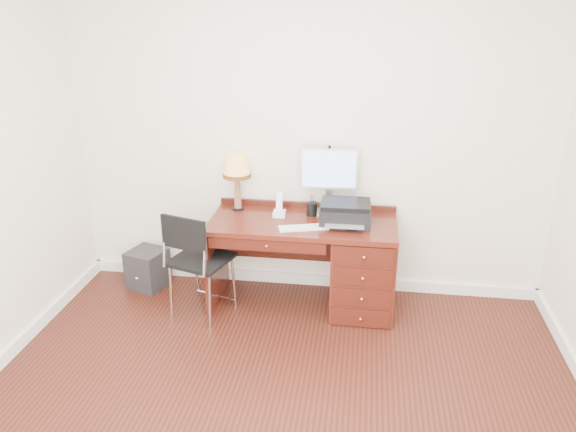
% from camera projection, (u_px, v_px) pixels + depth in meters
% --- Properties ---
extents(ground, '(4.00, 4.00, 0.00)m').
position_uv_depth(ground, '(275.00, 416.00, 3.49)').
color(ground, black).
rests_on(ground, ground).
extents(room_shell, '(4.00, 4.00, 4.00)m').
position_uv_depth(room_shell, '(289.00, 350.00, 4.06)').
color(room_shell, white).
rests_on(room_shell, ground).
extents(desk, '(1.50, 0.67, 0.75)m').
position_uv_depth(desk, '(342.00, 261.00, 4.59)').
color(desk, '#531A11').
rests_on(desk, ground).
extents(monitor, '(0.48, 0.16, 0.55)m').
position_uv_depth(monitor, '(329.00, 172.00, 4.58)').
color(monitor, silver).
rests_on(monitor, desk).
extents(keyboard, '(0.40, 0.22, 0.01)m').
position_uv_depth(keyboard, '(304.00, 228.00, 4.36)').
color(keyboard, white).
rests_on(keyboard, desk).
extents(mouse_pad, '(0.24, 0.24, 0.05)m').
position_uv_depth(mouse_pad, '(351.00, 224.00, 4.42)').
color(mouse_pad, black).
rests_on(mouse_pad, desk).
extents(printer, '(0.40, 0.31, 0.18)m').
position_uv_depth(printer, '(345.00, 213.00, 4.44)').
color(printer, black).
rests_on(printer, desk).
extents(leg_lamp, '(0.24, 0.24, 0.48)m').
position_uv_depth(leg_lamp, '(237.00, 169.00, 4.62)').
color(leg_lamp, black).
rests_on(leg_lamp, desk).
extents(phone, '(0.10, 0.10, 0.21)m').
position_uv_depth(phone, '(279.00, 209.00, 4.58)').
color(phone, white).
rests_on(phone, desk).
extents(pen_cup, '(0.09, 0.09, 0.11)m').
position_uv_depth(pen_cup, '(312.00, 209.00, 4.61)').
color(pen_cup, black).
rests_on(pen_cup, desk).
extents(chair, '(0.54, 0.54, 0.91)m').
position_uv_depth(chair, '(198.00, 255.00, 4.37)').
color(chair, black).
rests_on(chair, ground).
extents(equipment_box, '(0.37, 0.37, 0.35)m').
position_uv_depth(equipment_box, '(148.00, 269.00, 4.99)').
color(equipment_box, black).
rests_on(equipment_box, ground).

